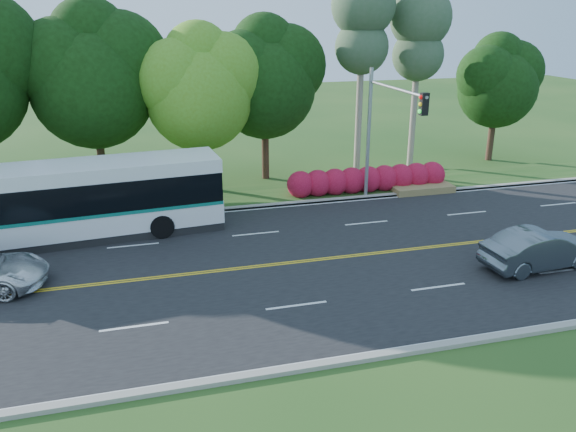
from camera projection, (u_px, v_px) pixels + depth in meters
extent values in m
plane|color=#204A18|center=(285.00, 264.00, 22.92)|extent=(120.00, 120.00, 0.00)
cube|color=black|center=(285.00, 263.00, 22.91)|extent=(60.00, 14.00, 0.02)
cube|color=gray|center=(251.00, 207.00, 29.39)|extent=(60.00, 0.30, 0.15)
cube|color=gray|center=(347.00, 361.00, 16.40)|extent=(60.00, 0.30, 0.15)
cube|color=#204A18|center=(244.00, 197.00, 31.08)|extent=(60.00, 4.00, 0.10)
cube|color=gold|center=(286.00, 264.00, 22.84)|extent=(57.00, 0.10, 0.00)
cube|color=gold|center=(285.00, 262.00, 22.98)|extent=(57.00, 0.10, 0.00)
cube|color=silver|center=(134.00, 327.00, 18.29)|extent=(2.20, 0.12, 0.00)
cube|color=silver|center=(296.00, 305.00, 19.61)|extent=(2.20, 0.12, 0.00)
cube|color=silver|center=(438.00, 287.00, 20.93)|extent=(2.20, 0.12, 0.00)
cube|color=silver|center=(563.00, 271.00, 22.25)|extent=(2.20, 0.12, 0.00)
cube|color=silver|center=(133.00, 245.00, 24.65)|extent=(2.20, 0.12, 0.00)
cube|color=silver|center=(256.00, 234.00, 25.97)|extent=(2.20, 0.12, 0.00)
cube|color=silver|center=(366.00, 223.00, 27.29)|extent=(2.20, 0.12, 0.00)
cube|color=silver|center=(467.00, 213.00, 28.61)|extent=(2.20, 0.12, 0.00)
cube|color=silver|center=(558.00, 204.00, 29.94)|extent=(2.20, 0.12, 0.00)
cube|color=silver|center=(252.00, 210.00, 29.13)|extent=(57.00, 0.12, 0.00)
cube|color=silver|center=(343.00, 357.00, 16.69)|extent=(57.00, 0.12, 0.00)
cylinder|color=black|center=(102.00, 162.00, 31.40)|extent=(0.44, 0.44, 3.60)
sphere|color=black|center=(93.00, 87.00, 29.99)|extent=(6.60, 6.60, 6.60)
sphere|color=black|center=(119.00, 60.00, 30.17)|extent=(5.28, 5.28, 5.28)
sphere|color=black|center=(64.00, 66.00, 29.10)|extent=(4.95, 4.95, 4.95)
sphere|color=black|center=(90.00, 38.00, 29.53)|extent=(4.29, 4.29, 4.29)
cylinder|color=black|center=(203.00, 163.00, 31.87)|extent=(0.44, 0.44, 3.24)
sphere|color=#58861B|center=(199.00, 98.00, 30.63)|extent=(5.80, 5.80, 5.80)
sphere|color=#58861B|center=(221.00, 75.00, 30.82)|extent=(4.64, 4.64, 4.64)
sphere|color=#58861B|center=(177.00, 80.00, 29.82)|extent=(4.35, 4.35, 4.35)
sphere|color=#58861B|center=(198.00, 56.00, 30.27)|extent=(3.77, 3.77, 3.77)
cylinder|color=black|center=(265.00, 151.00, 34.17)|extent=(0.44, 0.44, 3.42)
sphere|color=black|center=(264.00, 87.00, 32.87)|extent=(6.00, 6.00, 6.00)
sphere|color=black|center=(285.00, 65.00, 33.05)|extent=(4.80, 4.80, 4.80)
sphere|color=black|center=(244.00, 70.00, 32.04)|extent=(4.50, 4.50, 4.50)
sphere|color=black|center=(264.00, 47.00, 32.48)|extent=(3.90, 3.90, 3.90)
cylinder|color=gray|center=(360.00, 95.00, 34.52)|extent=(0.40, 0.40, 9.80)
sphere|color=#395837|center=(362.00, 47.00, 33.56)|extent=(3.23, 3.23, 3.23)
sphere|color=#395837|center=(364.00, 5.00, 32.75)|extent=(3.80, 3.80, 3.80)
cylinder|color=gray|center=(415.00, 97.00, 36.06)|extent=(0.40, 0.40, 9.10)
sphere|color=#395837|center=(418.00, 55.00, 35.17)|extent=(3.23, 3.23, 3.23)
sphere|color=#395837|center=(421.00, 18.00, 34.41)|extent=(3.80, 3.80, 3.80)
cylinder|color=black|center=(491.00, 138.00, 38.53)|extent=(0.44, 0.44, 3.06)
sphere|color=black|center=(497.00, 89.00, 37.39)|extent=(5.20, 5.20, 5.20)
sphere|color=black|center=(512.00, 72.00, 37.59)|extent=(4.16, 4.16, 4.16)
sphere|color=black|center=(487.00, 75.00, 36.64)|extent=(3.90, 3.90, 3.90)
sphere|color=black|center=(499.00, 58.00, 37.11)|extent=(3.38, 3.38, 3.38)
sphere|color=maroon|center=(300.00, 185.00, 30.83)|extent=(1.50, 1.50, 1.50)
sphere|color=maroon|center=(318.00, 183.00, 31.07)|extent=(1.50, 1.50, 1.50)
sphere|color=maroon|center=(335.00, 182.00, 31.31)|extent=(1.50, 1.50, 1.50)
sphere|color=maroon|center=(352.00, 181.00, 31.55)|extent=(1.50, 1.50, 1.50)
sphere|color=maroon|center=(368.00, 179.00, 31.79)|extent=(1.50, 1.50, 1.50)
sphere|color=maroon|center=(384.00, 178.00, 32.03)|extent=(1.50, 1.50, 1.50)
sphere|color=maroon|center=(401.00, 177.00, 32.27)|extent=(1.50, 1.50, 1.50)
sphere|color=maroon|center=(416.00, 176.00, 32.51)|extent=(1.50, 1.50, 1.50)
sphere|color=maroon|center=(432.00, 174.00, 32.75)|extent=(1.50, 1.50, 1.50)
cube|color=olive|center=(422.00, 189.00, 31.98)|extent=(3.50, 1.40, 0.40)
cylinder|color=#999BA1|center=(368.00, 135.00, 29.91)|extent=(0.20, 0.20, 7.00)
cylinder|color=#999BA1|center=(396.00, 89.00, 26.23)|extent=(0.14, 6.00, 0.14)
cube|color=black|center=(424.00, 104.00, 23.79)|extent=(0.32, 0.28, 0.95)
sphere|color=red|center=(421.00, 97.00, 23.65)|extent=(0.18, 0.18, 0.18)
sphere|color=yellow|center=(420.00, 104.00, 23.75)|extent=(0.18, 0.18, 0.18)
sphere|color=#19D833|center=(420.00, 111.00, 23.85)|extent=(0.18, 0.18, 0.18)
cube|color=white|center=(75.00, 219.00, 25.16)|extent=(13.27, 3.97, 1.08)
cube|color=black|center=(71.00, 193.00, 24.74)|extent=(13.21, 4.00, 1.35)
cube|color=white|center=(68.00, 172.00, 24.41)|extent=(13.27, 3.97, 0.61)
cube|color=#0C6F60|center=(73.00, 209.00, 25.00)|extent=(13.21, 4.01, 0.15)
cube|color=black|center=(77.00, 234.00, 25.41)|extent=(13.26, 3.86, 0.38)
cylinder|color=black|center=(162.00, 226.00, 25.32)|extent=(1.11, 0.40, 1.09)
cylinder|color=black|center=(154.00, 209.00, 27.62)|extent=(1.11, 0.40, 1.09)
imported|color=#555F67|center=(540.00, 249.00, 22.31)|extent=(4.88, 2.04, 1.57)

